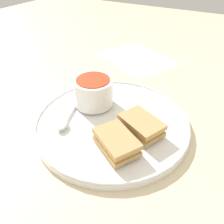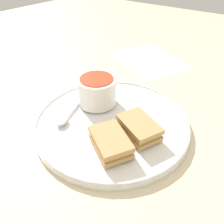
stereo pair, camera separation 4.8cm
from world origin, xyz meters
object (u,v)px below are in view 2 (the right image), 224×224
Objects in this scene: sandwich_half_near at (110,142)px; sandwich_half_far at (139,128)px; soup_bowl at (97,90)px; spoon at (64,120)px.

sandwich_half_far is (-0.07, 0.02, 0.00)m from sandwich_half_near.
sandwich_half_near is (0.10, 0.12, -0.02)m from soup_bowl.
spoon is at bearing -66.85° from sandwich_half_far.
sandwich_half_near is at bearing 48.80° from soup_bowl.
soup_bowl is 0.15m from sandwich_half_far.
soup_bowl is 0.93× the size of spoon.
soup_bowl is at bearing -131.20° from sandwich_half_near.
soup_bowl is 0.89× the size of sandwich_half_far.
sandwich_half_near reaches higher than spoon.
soup_bowl is at bearing -104.50° from sandwich_half_far.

